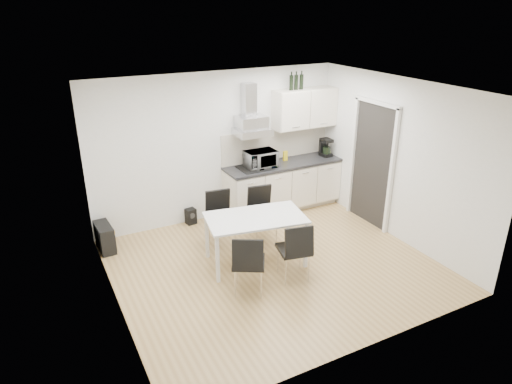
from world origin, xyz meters
TOP-DOWN VIEW (x-y plane):
  - ground at (0.00, 0.00)m, footprint 4.50×4.50m
  - wall_back at (0.00, 2.00)m, footprint 4.50×0.10m
  - wall_front at (0.00, -2.00)m, footprint 4.50×0.10m
  - wall_left at (-2.25, 0.00)m, footprint 0.10×4.00m
  - wall_right at (2.25, 0.00)m, footprint 0.10×4.00m
  - ceiling at (0.00, 0.00)m, footprint 4.50×4.50m
  - doorway at (2.21, 0.55)m, footprint 0.08×1.04m
  - kitchenette at (1.19, 1.73)m, footprint 2.22×0.64m
  - dining_table at (-0.19, 0.22)m, footprint 1.54×1.05m
  - chair_far_left at (-0.42, 0.96)m, footprint 0.50×0.55m
  - chair_far_right at (0.26, 0.82)m, footprint 0.51×0.56m
  - chair_near_left at (-0.62, -0.41)m, footprint 0.63×0.65m
  - chair_near_right at (0.09, -0.40)m, footprint 0.53×0.58m
  - guitar_amp at (-2.12, 1.65)m, footprint 0.25×0.53m
  - floor_speaker at (-0.61, 1.90)m, footprint 0.19×0.17m

SIDE VIEW (x-z plane):
  - ground at x=0.00m, z-range 0.00..0.00m
  - floor_speaker at x=-0.61m, z-range 0.00..0.28m
  - guitar_amp at x=-2.12m, z-range 0.00..0.43m
  - chair_far_left at x=-0.42m, z-range 0.00..0.88m
  - chair_far_right at x=0.26m, z-range 0.00..0.88m
  - chair_near_left at x=-0.62m, z-range 0.00..0.88m
  - chair_near_right at x=0.09m, z-range 0.00..0.88m
  - dining_table at x=-0.19m, z-range 0.30..1.05m
  - kitchenette at x=1.19m, z-range -0.43..2.09m
  - doorway at x=2.21m, z-range 0.00..2.10m
  - wall_back at x=0.00m, z-range 0.00..2.60m
  - wall_front at x=0.00m, z-range 0.00..2.60m
  - wall_left at x=-2.25m, z-range 0.00..2.60m
  - wall_right at x=2.25m, z-range 0.00..2.60m
  - ceiling at x=0.00m, z-range 2.60..2.60m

